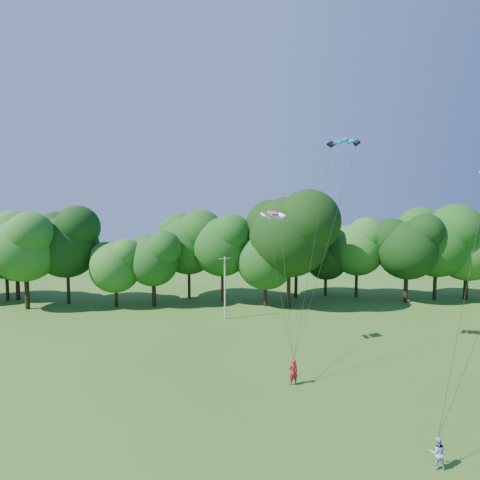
{
  "coord_description": "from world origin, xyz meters",
  "views": [
    {
      "loc": [
        -2.41,
        -13.93,
        12.35
      ],
      "look_at": [
        -1.06,
        13.0,
        10.19
      ],
      "focal_mm": 28.0,
      "sensor_mm": 36.0,
      "label": 1
    }
  ],
  "objects": [
    {
      "name": "utility_pole",
      "position": [
        -2.04,
        27.73,
        3.68
      ],
      "size": [
        1.33,
        0.65,
        7.1
      ],
      "rotation": [
        0.0,
        0.0,
        0.42
      ],
      "color": "beige",
      "rests_on": "ground"
    },
    {
      "name": "kite_flyer_left",
      "position": [
        2.64,
        11.46,
        0.92
      ],
      "size": [
        0.74,
        0.56,
        1.85
      ],
      "primitive_type": "imported",
      "rotation": [
        0.0,
        0.0,
        3.32
      ],
      "color": "#B11625",
      "rests_on": "ground"
    },
    {
      "name": "kite_flyer_right",
      "position": [
        7.89,
        2.6,
        0.78
      ],
      "size": [
        0.85,
        0.72,
        1.55
      ],
      "primitive_type": "imported",
      "rotation": [
        0.0,
        0.0,
        2.96
      ],
      "color": "#A3B9E2",
      "rests_on": "ground"
    },
    {
      "name": "kite_teal",
      "position": [
        7.65,
        16.77,
        18.09
      ],
      "size": [
        2.73,
        1.98,
        0.58
      ],
      "rotation": [
        0.0,
        0.0,
        -0.4
      ],
      "color": "#0582AA",
      "rests_on": "ground"
    },
    {
      "name": "kite_pink",
      "position": [
        2.01,
        18.05,
        12.07
      ],
      "size": [
        2.22,
        1.59,
        0.39
      ],
      "rotation": [
        0.0,
        0.0,
        0.34
      ],
      "color": "#E64078",
      "rests_on": "ground"
    },
    {
      "name": "tree_back_west",
      "position": [
        -31.69,
        38.03,
        6.94
      ],
      "size": [
        7.65,
        7.65,
        11.12
      ],
      "color": "#2F2012",
      "rests_on": "ground"
    },
    {
      "name": "tree_back_center",
      "position": [
        6.1,
        32.4,
        10.07
      ],
      "size": [
        11.09,
        11.09,
        16.13
      ],
      "color": "#312413",
      "rests_on": "ground"
    },
    {
      "name": "tree_back_east",
      "position": [
        31.61,
        35.7,
        7.2
      ],
      "size": [
        7.93,
        7.93,
        11.54
      ],
      "color": "#361F15",
      "rests_on": "ground"
    }
  ]
}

